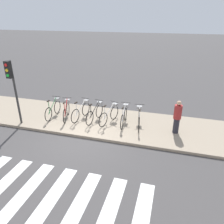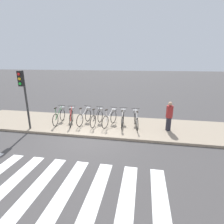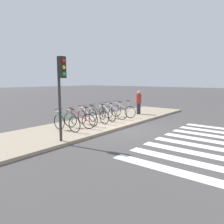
{
  "view_description": "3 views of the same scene",
  "coord_description": "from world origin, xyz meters",
  "px_view_note": "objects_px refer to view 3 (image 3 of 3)",
  "views": [
    {
      "loc": [
        3.53,
        -7.66,
        5.03
      ],
      "look_at": [
        0.96,
        1.37,
        0.8
      ],
      "focal_mm": 35.0,
      "sensor_mm": 36.0,
      "label": 1
    },
    {
      "loc": [
        2.56,
        -7.54,
        3.66
      ],
      "look_at": [
        1.13,
        0.25,
        1.32
      ],
      "focal_mm": 28.0,
      "sensor_mm": 36.0,
      "label": 2
    },
    {
      "loc": [
        -8.42,
        -6.02,
        2.38
      ],
      "look_at": [
        0.82,
        1.25,
        0.63
      ],
      "focal_mm": 35.0,
      "sensor_mm": 36.0,
      "label": 3
    }
  ],
  "objects_px": {
    "parked_bicycle_2": "(86,116)",
    "pedestrian": "(139,102)",
    "parked_bicycle_1": "(78,119)",
    "traffic_light": "(61,81)",
    "parked_bicycle_5": "(113,111)",
    "parked_bicycle_3": "(97,114)",
    "parked_bicycle_0": "(65,121)",
    "parked_bicycle_4": "(106,113)",
    "parked_bicycle_6": "(121,110)"
  },
  "relations": [
    {
      "from": "parked_bicycle_2",
      "to": "pedestrian",
      "type": "bearing_deg",
      "value": -2.84
    },
    {
      "from": "parked_bicycle_1",
      "to": "traffic_light",
      "type": "bearing_deg",
      "value": -146.5
    },
    {
      "from": "parked_bicycle_5",
      "to": "pedestrian",
      "type": "height_order",
      "value": "pedestrian"
    },
    {
      "from": "parked_bicycle_2",
      "to": "traffic_light",
      "type": "bearing_deg",
      "value": -151.51
    },
    {
      "from": "parked_bicycle_3",
      "to": "parked_bicycle_5",
      "type": "relative_size",
      "value": 0.99
    },
    {
      "from": "parked_bicycle_1",
      "to": "parked_bicycle_3",
      "type": "bearing_deg",
      "value": 5.1
    },
    {
      "from": "parked_bicycle_0",
      "to": "parked_bicycle_1",
      "type": "distance_m",
      "value": 0.74
    },
    {
      "from": "parked_bicycle_0",
      "to": "traffic_light",
      "type": "xyz_separation_m",
      "value": [
        -1.17,
        -1.27,
        1.77
      ]
    },
    {
      "from": "pedestrian",
      "to": "parked_bicycle_3",
      "type": "bearing_deg",
      "value": 177.29
    },
    {
      "from": "parked_bicycle_4",
      "to": "parked_bicycle_6",
      "type": "distance_m",
      "value": 1.44
    },
    {
      "from": "parked_bicycle_0",
      "to": "parked_bicycle_2",
      "type": "relative_size",
      "value": 1.01
    },
    {
      "from": "parked_bicycle_2",
      "to": "parked_bicycle_4",
      "type": "xyz_separation_m",
      "value": [
        1.51,
        -0.04,
        0.0
      ]
    },
    {
      "from": "parked_bicycle_2",
      "to": "parked_bicycle_6",
      "type": "xyz_separation_m",
      "value": [
        2.95,
        -0.06,
        0.0
      ]
    },
    {
      "from": "parked_bicycle_1",
      "to": "parked_bicycle_5",
      "type": "height_order",
      "value": "same"
    },
    {
      "from": "parked_bicycle_4",
      "to": "parked_bicycle_6",
      "type": "bearing_deg",
      "value": -0.88
    },
    {
      "from": "parked_bicycle_3",
      "to": "pedestrian",
      "type": "xyz_separation_m",
      "value": [
        3.89,
        -0.18,
        0.35
      ]
    },
    {
      "from": "parked_bicycle_0",
      "to": "traffic_light",
      "type": "bearing_deg",
      "value": -132.61
    },
    {
      "from": "parked_bicycle_3",
      "to": "traffic_light",
      "type": "distance_m",
      "value": 4.1
    },
    {
      "from": "parked_bicycle_2",
      "to": "parked_bicycle_6",
      "type": "height_order",
      "value": "same"
    },
    {
      "from": "parked_bicycle_5",
      "to": "pedestrian",
      "type": "distance_m",
      "value": 2.47
    },
    {
      "from": "pedestrian",
      "to": "traffic_light",
      "type": "distance_m",
      "value": 7.55
    },
    {
      "from": "parked_bicycle_3",
      "to": "parked_bicycle_2",
      "type": "bearing_deg",
      "value": 176.5
    },
    {
      "from": "parked_bicycle_1",
      "to": "pedestrian",
      "type": "height_order",
      "value": "pedestrian"
    },
    {
      "from": "parked_bicycle_1",
      "to": "parked_bicycle_4",
      "type": "xyz_separation_m",
      "value": [
        2.27,
        0.15,
        0.0
      ]
    },
    {
      "from": "parked_bicycle_4",
      "to": "parked_bicycle_6",
      "type": "height_order",
      "value": "same"
    },
    {
      "from": "parked_bicycle_3",
      "to": "parked_bicycle_6",
      "type": "bearing_deg",
      "value": -0.33
    },
    {
      "from": "parked_bicycle_1",
      "to": "parked_bicycle_2",
      "type": "height_order",
      "value": "same"
    },
    {
      "from": "parked_bicycle_6",
      "to": "traffic_light",
      "type": "xyz_separation_m",
      "value": [
        -5.62,
        -1.39,
        1.77
      ]
    },
    {
      "from": "parked_bicycle_4",
      "to": "parked_bicycle_6",
      "type": "relative_size",
      "value": 0.97
    },
    {
      "from": "parked_bicycle_0",
      "to": "parked_bicycle_2",
      "type": "xyz_separation_m",
      "value": [
        1.49,
        0.17,
        0.0
      ]
    },
    {
      "from": "parked_bicycle_5",
      "to": "parked_bicycle_3",
      "type": "bearing_deg",
      "value": -178.38
    },
    {
      "from": "parked_bicycle_6",
      "to": "pedestrian",
      "type": "distance_m",
      "value": 1.75
    },
    {
      "from": "parked_bicycle_4",
      "to": "pedestrian",
      "type": "height_order",
      "value": "pedestrian"
    },
    {
      "from": "pedestrian",
      "to": "parked_bicycle_4",
      "type": "bearing_deg",
      "value": 176.47
    },
    {
      "from": "parked_bicycle_2",
      "to": "traffic_light",
      "type": "relative_size",
      "value": 0.54
    },
    {
      "from": "parked_bicycle_1",
      "to": "parked_bicycle_2",
      "type": "relative_size",
      "value": 0.97
    },
    {
      "from": "parked_bicycle_5",
      "to": "parked_bicycle_6",
      "type": "relative_size",
      "value": 1.01
    },
    {
      "from": "traffic_light",
      "to": "parked_bicycle_2",
      "type": "bearing_deg",
      "value": 28.49
    },
    {
      "from": "parked_bicycle_6",
      "to": "traffic_light",
      "type": "height_order",
      "value": "traffic_light"
    },
    {
      "from": "parked_bicycle_0",
      "to": "parked_bicycle_5",
      "type": "relative_size",
      "value": 1.0
    },
    {
      "from": "parked_bicycle_1",
      "to": "parked_bicycle_3",
      "type": "distance_m",
      "value": 1.53
    },
    {
      "from": "parked_bicycle_0",
      "to": "parked_bicycle_3",
      "type": "distance_m",
      "value": 2.26
    },
    {
      "from": "parked_bicycle_1",
      "to": "parked_bicycle_3",
      "type": "xyz_separation_m",
      "value": [
        1.52,
        0.14,
        0.0
      ]
    },
    {
      "from": "traffic_light",
      "to": "parked_bicycle_0",
      "type": "bearing_deg",
      "value": 47.39
    },
    {
      "from": "parked_bicycle_2",
      "to": "parked_bicycle_4",
      "type": "distance_m",
      "value": 1.51
    },
    {
      "from": "parked_bicycle_0",
      "to": "traffic_light",
      "type": "relative_size",
      "value": 0.55
    },
    {
      "from": "parked_bicycle_0",
      "to": "parked_bicycle_1",
      "type": "relative_size",
      "value": 1.04
    },
    {
      "from": "parked_bicycle_6",
      "to": "pedestrian",
      "type": "relative_size",
      "value": 1.08
    },
    {
      "from": "parked_bicycle_5",
      "to": "pedestrian",
      "type": "relative_size",
      "value": 1.09
    },
    {
      "from": "pedestrian",
      "to": "traffic_light",
      "type": "bearing_deg",
      "value": -170.57
    }
  ]
}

